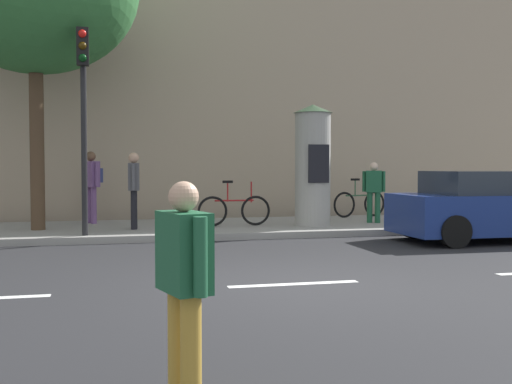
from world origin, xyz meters
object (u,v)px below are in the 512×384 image
(bicycle_upright, at_px, (234,210))
(parked_car_dark, at_px, (497,207))
(poster_column, at_px, (313,164))
(pedestrian_in_dark_shirt, at_px, (374,188))
(traffic_light, at_px, (83,97))
(pedestrian_with_bag, at_px, (134,184))
(pedestrian_tallest, at_px, (184,275))
(bicycle_leaning, at_px, (360,203))
(pedestrian_near_pole, at_px, (92,180))

(bicycle_upright, distance_m, parked_car_dark, 5.89)
(poster_column, distance_m, pedestrian_in_dark_shirt, 1.86)
(traffic_light, bearing_deg, pedestrian_with_bag, 49.76)
(bicycle_upright, bearing_deg, parked_car_dark, -30.91)
(pedestrian_tallest, bearing_deg, pedestrian_with_bag, 89.36)
(poster_column, height_order, bicycle_leaning, poster_column)
(pedestrian_tallest, xyz_separation_m, parked_car_dark, (7.53, 7.44, -0.14))
(traffic_light, distance_m, pedestrian_near_pole, 3.40)
(pedestrian_tallest, relative_size, parked_car_dark, 0.33)
(pedestrian_tallest, height_order, pedestrian_near_pole, pedestrian_near_pole)
(pedestrian_in_dark_shirt, relative_size, bicycle_leaning, 0.88)
(pedestrian_in_dark_shirt, height_order, bicycle_upright, pedestrian_in_dark_shirt)
(pedestrian_tallest, bearing_deg, poster_column, 66.76)
(pedestrian_tallest, relative_size, pedestrian_in_dark_shirt, 0.97)
(pedestrian_tallest, distance_m, bicycle_upright, 10.76)
(pedestrian_tallest, distance_m, pedestrian_in_dark_shirt, 12.08)
(pedestrian_with_bag, bearing_deg, parked_car_dark, -20.98)
(pedestrian_in_dark_shirt, distance_m, parked_car_dark, 3.34)
(pedestrian_in_dark_shirt, xyz_separation_m, bicycle_leaning, (0.37, 1.77, -0.49))
(pedestrian_tallest, height_order, pedestrian_with_bag, pedestrian_with_bag)
(poster_column, distance_m, bicycle_leaning, 3.16)
(traffic_light, distance_m, bicycle_leaning, 8.39)
(poster_column, bearing_deg, pedestrian_with_bag, 177.68)
(poster_column, relative_size, pedestrian_near_pole, 1.61)
(pedestrian_with_bag, bearing_deg, poster_column, -2.32)
(pedestrian_in_dark_shirt, bearing_deg, parked_car_dark, -64.12)
(traffic_light, height_order, pedestrian_with_bag, traffic_light)
(pedestrian_tallest, distance_m, bicycle_leaning, 13.81)
(bicycle_leaning, height_order, parked_car_dark, parked_car_dark)
(traffic_light, bearing_deg, bicycle_upright, 22.51)
(poster_column, bearing_deg, parked_car_dark, -39.97)
(bicycle_leaning, bearing_deg, parked_car_dark, -77.23)
(poster_column, distance_m, pedestrian_near_pole, 5.53)
(poster_column, bearing_deg, bicycle_upright, 169.35)
(pedestrian_tallest, distance_m, pedestrian_near_pole, 12.00)
(pedestrian_near_pole, xyz_separation_m, pedestrian_with_bag, (0.97, -1.68, -0.06))
(parked_car_dark, bearing_deg, pedestrian_with_bag, 159.02)
(pedestrian_near_pole, relative_size, pedestrian_with_bag, 1.03)
(pedestrian_tallest, bearing_deg, bicycle_leaning, 62.13)
(traffic_light, distance_m, pedestrian_with_bag, 2.43)
(poster_column, relative_size, pedestrian_tallest, 1.97)
(pedestrian_in_dark_shirt, bearing_deg, poster_column, -169.54)
(traffic_light, xyz_separation_m, pedestrian_in_dark_shirt, (7.01, 1.39, -1.96))
(traffic_light, xyz_separation_m, bicycle_upright, (3.41, 1.42, -2.45))
(pedestrian_tallest, height_order, parked_car_dark, same)
(pedestrian_in_dark_shirt, height_order, parked_car_dark, pedestrian_in_dark_shirt)
(pedestrian_with_bag, relative_size, bicycle_upright, 0.98)
(poster_column, distance_m, pedestrian_tallest, 11.03)
(pedestrian_tallest, bearing_deg, pedestrian_near_pole, 94.07)
(traffic_light, distance_m, parked_car_dark, 8.91)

